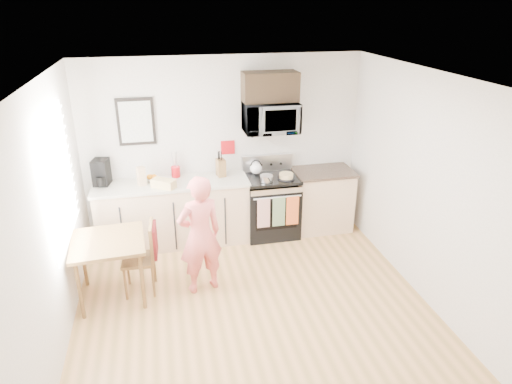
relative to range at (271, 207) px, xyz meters
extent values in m
plane|color=olive|center=(-0.63, -1.98, -0.44)|extent=(4.60, 4.60, 0.00)
cube|color=white|center=(-0.63, 0.32, 0.86)|extent=(4.00, 0.04, 2.60)
cube|color=white|center=(-2.63, -1.98, 0.86)|extent=(0.04, 4.60, 2.60)
cube|color=white|center=(1.37, -1.98, 0.86)|extent=(0.04, 4.60, 2.60)
cube|color=white|center=(-0.63, -1.98, 2.16)|extent=(4.00, 4.60, 0.04)
cube|color=silver|center=(-2.61, -1.18, 1.11)|extent=(0.02, 1.40, 1.50)
cube|color=white|center=(-2.60, -1.18, 1.11)|extent=(0.01, 1.30, 1.40)
cube|color=#CFAB85|center=(-1.43, 0.02, 0.01)|extent=(2.10, 0.60, 0.90)
cube|color=beige|center=(-1.43, 0.02, 0.48)|extent=(2.14, 0.64, 0.04)
cube|color=#CFAB85|center=(0.80, 0.02, 0.01)|extent=(0.84, 0.60, 0.90)
cube|color=black|center=(0.80, 0.02, 0.48)|extent=(0.88, 0.64, 0.04)
cube|color=black|center=(0.00, 0.00, -0.05)|extent=(0.76, 0.65, 0.77)
cube|color=black|center=(0.00, -0.32, 0.01)|extent=(0.61, 0.02, 0.45)
cube|color=silver|center=(0.00, -0.31, 0.34)|extent=(0.74, 0.02, 0.14)
cylinder|color=silver|center=(0.00, -0.36, 0.30)|extent=(0.68, 0.02, 0.02)
cube|color=black|center=(0.00, 0.00, 0.46)|extent=(0.76, 0.65, 0.04)
cube|color=silver|center=(0.00, 0.27, 0.60)|extent=(0.76, 0.08, 0.24)
cube|color=silver|center=(-0.20, -0.37, 0.08)|extent=(0.18, 0.02, 0.44)
cube|color=#5F7A51|center=(0.02, -0.37, 0.08)|extent=(0.18, 0.02, 0.44)
cube|color=orange|center=(0.22, -0.37, 0.08)|extent=(0.18, 0.02, 0.44)
imported|color=silver|center=(0.00, 0.10, 1.32)|extent=(0.76, 0.51, 0.42)
cube|color=black|center=(0.00, 0.15, 1.74)|extent=(0.76, 0.35, 0.40)
cube|color=black|center=(-1.83, 0.30, 1.31)|extent=(0.50, 0.03, 0.65)
cube|color=#AEB3A9|center=(-1.83, 0.28, 1.31)|extent=(0.42, 0.01, 0.56)
cube|color=#AA0E15|center=(-0.58, 0.31, 0.86)|extent=(0.20, 0.02, 0.20)
imported|color=#DF3D3E|center=(-1.17, -1.22, 0.30)|extent=(0.61, 0.49, 1.48)
cube|color=brown|center=(-2.21, -1.16, 0.30)|extent=(0.81, 0.81, 0.04)
cylinder|color=brown|center=(-2.52, -1.51, -0.08)|extent=(0.04, 0.04, 0.72)
cylinder|color=brown|center=(-1.86, -1.47, -0.08)|extent=(0.04, 0.04, 0.72)
cylinder|color=brown|center=(-2.56, -0.85, -0.08)|extent=(0.04, 0.04, 0.72)
cylinder|color=brown|center=(-1.90, -0.81, -0.08)|extent=(0.04, 0.04, 0.72)
cube|color=brown|center=(-1.90, -1.11, 0.00)|extent=(0.40, 0.40, 0.04)
cube|color=brown|center=(-1.72, -1.12, 0.23)|extent=(0.06, 0.38, 0.45)
cube|color=#5A0F1B|center=(-1.70, -1.12, 0.24)|extent=(0.07, 0.34, 0.38)
cylinder|color=brown|center=(-2.07, -1.26, -0.23)|extent=(0.03, 0.03, 0.41)
cylinder|color=brown|center=(-1.75, -1.28, -0.23)|extent=(0.03, 0.03, 0.41)
cylinder|color=brown|center=(-2.05, -0.94, -0.23)|extent=(0.03, 0.03, 0.41)
cylinder|color=brown|center=(-1.73, -0.96, -0.23)|extent=(0.03, 0.03, 0.41)
cube|color=brown|center=(-0.72, 0.13, 0.63)|extent=(0.13, 0.17, 0.25)
cylinder|color=#AA0E15|center=(-1.35, 0.22, 0.58)|extent=(0.12, 0.12, 0.15)
imported|color=white|center=(-1.67, 0.13, 0.53)|extent=(0.28, 0.28, 0.05)
cube|color=tan|center=(-1.82, 0.01, 0.63)|extent=(0.13, 0.13, 0.26)
cube|color=black|center=(-2.35, 0.15, 0.68)|extent=(0.25, 0.28, 0.36)
cylinder|color=black|center=(-2.35, 0.04, 0.59)|extent=(0.13, 0.13, 0.13)
cube|color=tan|center=(-1.53, -0.15, 0.56)|extent=(0.35, 0.31, 0.12)
cylinder|color=black|center=(0.18, -0.15, 0.49)|extent=(0.24, 0.24, 0.01)
cylinder|color=tan|center=(0.18, -0.15, 0.54)|extent=(0.20, 0.20, 0.07)
sphere|color=white|center=(-0.20, 0.14, 0.57)|extent=(0.17, 0.17, 0.17)
cone|color=white|center=(-0.20, 0.14, 0.66)|extent=(0.05, 0.05, 0.05)
torus|color=black|center=(-0.20, 0.14, 0.63)|extent=(0.15, 0.02, 0.15)
cylinder|color=silver|center=(-0.12, -0.19, 0.53)|extent=(0.18, 0.18, 0.09)
cylinder|color=black|center=(-0.12, -0.32, 0.57)|extent=(0.02, 0.16, 0.02)
camera|label=1|loc=(-1.53, -5.96, 2.85)|focal=32.00mm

